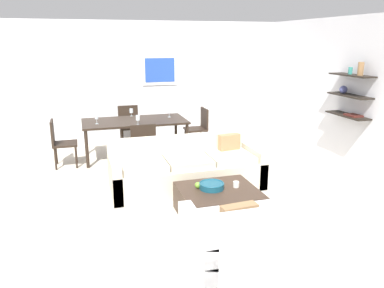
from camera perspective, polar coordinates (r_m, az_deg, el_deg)
ground_plane at (r=5.90m, az=1.11°, el=-7.49°), size 18.00×18.00×0.00m
back_wall_unit at (r=8.98m, az=-3.90°, el=9.30°), size 8.40×0.09×2.70m
right_wall_shelf_unit at (r=7.50m, az=22.49°, el=6.98°), size 0.34×8.20×2.70m
sofa_beige at (r=6.07m, az=-0.77°, el=-3.88°), size 2.38×0.90×0.78m
loveseat_white at (r=4.17m, az=10.94°, el=-13.60°), size 1.64×0.90×0.78m
coffee_table at (r=5.15m, az=3.97°, el=-8.76°), size 1.02×0.92×0.38m
decorative_bowl at (r=5.08m, az=2.95°, el=-6.20°), size 0.33×0.33×0.08m
candle_jar at (r=5.16m, az=6.60°, el=-6.01°), size 0.08×0.08×0.08m
apple_on_coffee_table at (r=5.09m, az=0.88°, el=-6.18°), size 0.08×0.08×0.08m
dining_table at (r=7.65m, az=-8.56°, el=3.07°), size 2.02×1.02×0.75m
dining_chair_right_far at (r=8.21m, az=1.11°, el=2.77°), size 0.44×0.44×0.88m
dining_chair_left_near at (r=7.41m, az=-19.15°, el=0.53°), size 0.44×0.44×0.88m
dining_chair_foot at (r=6.81m, az=-7.39°, el=0.00°), size 0.44×0.44×0.88m
dining_chair_head at (r=8.58m, az=-9.39°, el=3.10°), size 0.44×0.44×0.88m
wine_glass_left_near at (r=7.43m, az=-14.08°, el=3.83°), size 0.06×0.06×0.16m
wine_glass_right_far at (r=7.86m, az=-3.44°, el=4.91°), size 0.08×0.08×0.17m
wine_glass_foot at (r=7.17m, az=-8.10°, el=3.86°), size 0.07×0.07×0.19m
wine_glass_head at (r=8.05m, az=-9.06°, el=4.89°), size 0.07×0.07×0.16m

